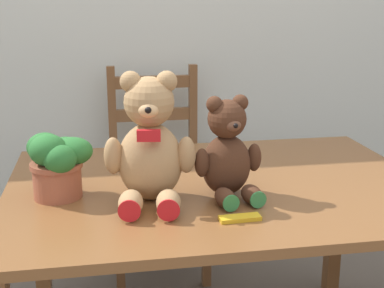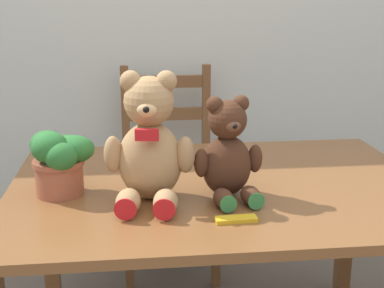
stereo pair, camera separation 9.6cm
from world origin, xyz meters
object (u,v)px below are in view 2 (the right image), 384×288
at_px(wooden_chair_behind, 169,175).
at_px(teddy_bear_left, 149,146).
at_px(teddy_bear_right, 228,154).
at_px(potted_plant, 60,159).
at_px(chocolate_bar, 236,219).

height_order(wooden_chair_behind, teddy_bear_left, teddy_bear_left).
bearing_deg(teddy_bear_right, potted_plant, -17.09).
bearing_deg(potted_plant, chocolate_bar, -28.30).
relative_size(wooden_chair_behind, teddy_bear_right, 3.20).
distance_m(wooden_chair_behind, teddy_bear_left, 1.05).
height_order(teddy_bear_right, chocolate_bar, teddy_bear_right).
bearing_deg(chocolate_bar, potted_plant, 151.70).
height_order(teddy_bear_left, chocolate_bar, teddy_bear_left).
xyz_separation_m(potted_plant, chocolate_bar, (0.51, -0.27, -0.11)).
distance_m(potted_plant, chocolate_bar, 0.59).
bearing_deg(teddy_bear_right, teddy_bear_left, -8.01).
bearing_deg(teddy_bear_left, wooden_chair_behind, -89.70).
height_order(teddy_bear_left, teddy_bear_right, teddy_bear_left).
xyz_separation_m(wooden_chair_behind, teddy_bear_left, (-0.12, -0.96, 0.42)).
bearing_deg(chocolate_bar, teddy_bear_right, 86.92).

